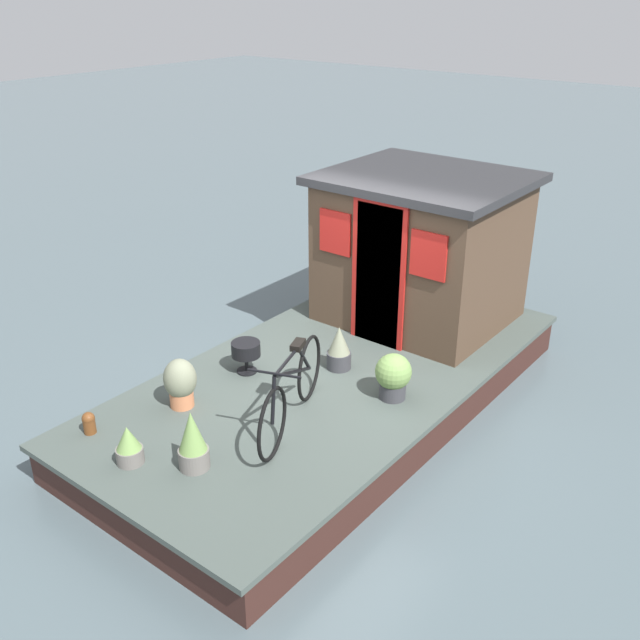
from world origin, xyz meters
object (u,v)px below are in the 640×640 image
potted_plant_basil (339,349)px  potted_plant_mint (193,441)px  potted_plant_rosemary (180,382)px  charcoal_grill (246,351)px  houseboat_cabin (421,248)px  potted_plant_fern (129,446)px  mooring_bollard (89,422)px  potted_plant_lavender (393,375)px  bicycle (292,391)px

potted_plant_basil → potted_plant_mint: bearing=-178.0°
potted_plant_rosemary → charcoal_grill: bearing=-2.1°
houseboat_cabin → charcoal_grill: bearing=163.4°
potted_plant_fern → potted_plant_mint: potted_plant_mint is taller
potted_plant_rosemary → potted_plant_mint: 1.06m
potted_plant_fern → mooring_bollard: bearing=85.1°
charcoal_grill → mooring_bollard: (-1.80, 0.36, -0.15)m
houseboat_cabin → potted_plant_fern: (-4.27, 0.40, -0.76)m
potted_plant_rosemary → potted_plant_lavender: (1.46, -1.60, -0.01)m
potted_plant_rosemary → potted_plant_lavender: size_ratio=1.07×
houseboat_cabin → charcoal_grill: 2.61m
charcoal_grill → mooring_bollard: bearing=168.6°
potted_plant_fern → charcoal_grill: potted_plant_fern is taller
potted_plant_lavender → charcoal_grill: bearing=109.1°
potted_plant_lavender → potted_plant_mint: size_ratio=0.86×
houseboat_cabin → potted_plant_rosemary: bearing=167.3°
mooring_bollard → houseboat_cabin: bearing=-14.4°
potted_plant_rosemary → potted_plant_fern: potted_plant_rosemary is taller
potted_plant_mint → charcoal_grill: 1.75m
charcoal_grill → potted_plant_mint: bearing=-151.9°
charcoal_grill → potted_plant_fern: bearing=-170.2°
potted_plant_basil → potted_plant_mint: 2.25m
houseboat_cabin → potted_plant_rosemary: size_ratio=4.36×
potted_plant_fern → charcoal_grill: 1.89m
charcoal_grill → mooring_bollard: charcoal_grill is taller
potted_plant_fern → houseboat_cabin: bearing=-5.4°
potted_plant_basil → potted_plant_rosemary: (-1.62, 0.78, 0.04)m
potted_plant_mint → mooring_bollard: potted_plant_mint is taller
potted_plant_rosemary → potted_plant_lavender: 2.17m
houseboat_cabin → potted_plant_lavender: 2.16m
potted_plant_basil → potted_plant_rosemary: bearing=154.3°
potted_plant_fern → charcoal_grill: (1.86, 0.32, 0.09)m
potted_plant_basil → potted_plant_mint: (-2.25, -0.08, 0.03)m
bicycle → potted_plant_basil: (1.19, 0.33, -0.14)m
bicycle → charcoal_grill: size_ratio=4.56×
potted_plant_fern → charcoal_grill: bearing=9.8°
potted_plant_lavender → mooring_bollard: potted_plant_lavender is taller
potted_plant_basil → mooring_bollard: potted_plant_basil is taller
houseboat_cabin → potted_plant_fern: houseboat_cabin is taller
bicycle → charcoal_grill: 1.19m
houseboat_cabin → potted_plant_lavender: bearing=-155.8°
potted_plant_lavender → potted_plant_basil: bearing=78.8°
houseboat_cabin → mooring_bollard: bearing=165.6°
potted_plant_rosemary → houseboat_cabin: bearing=-12.7°
houseboat_cabin → potted_plant_mint: houseboat_cabin is taller
potted_plant_basil → potted_plant_fern: potted_plant_basil is taller
potted_plant_mint → mooring_bollard: size_ratio=2.58×
potted_plant_basil → potted_plant_mint: potted_plant_mint is taller
houseboat_cabin → potted_plant_lavender: houseboat_cabin is taller
houseboat_cabin → potted_plant_fern: size_ratio=6.11×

